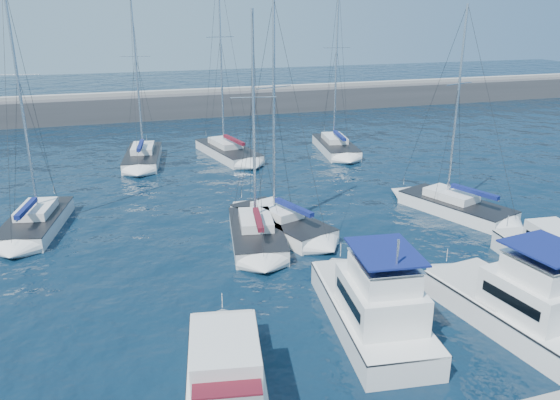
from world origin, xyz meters
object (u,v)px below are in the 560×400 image
object	(u,v)px
sailboat_mid_b	(257,234)
sailboat_mid_c	(281,222)
motor_yacht_port_outer	(226,373)
motor_yacht_stbd_inner	(521,305)
motor_yacht_port_inner	(374,308)
sailboat_back_c	(335,146)
sailboat_back_b	(228,151)
sailboat_mid_a	(36,222)
motor_yacht_stbd_outer	(546,256)
sailboat_back_a	(143,157)
sailboat_mid_e	(455,206)

from	to	relation	value
sailboat_mid_b	sailboat_mid_c	world-z (taller)	sailboat_mid_c
motor_yacht_port_outer	motor_yacht_stbd_inner	size ratio (longest dim) A/B	0.89
motor_yacht_port_inner	sailboat_back_c	distance (m)	32.69
sailboat_back_b	sailboat_back_c	xyz separation A→B (m)	(10.81, -1.36, -0.01)
sailboat_mid_a	sailboat_mid_c	xyz separation A→B (m)	(15.17, -4.91, -0.01)
motor_yacht_port_inner	motor_yacht_stbd_outer	bearing A→B (deg)	19.18
motor_yacht_port_outer	sailboat_back_b	bearing A→B (deg)	87.83
sailboat_back_a	motor_yacht_stbd_outer	bearing A→B (deg)	-48.23
motor_yacht_stbd_outer	sailboat_back_b	distance (m)	31.63
motor_yacht_stbd_outer	sailboat_back_c	distance (m)	28.27
sailboat_back_c	sailboat_mid_c	bearing A→B (deg)	-113.64
sailboat_back_c	sailboat_back_b	bearing A→B (deg)	-178.21
motor_yacht_stbd_inner	sailboat_mid_c	distance (m)	15.75
sailboat_mid_b	motor_yacht_stbd_outer	bearing A→B (deg)	-22.20
sailboat_mid_a	sailboat_mid_c	size ratio (longest dim) A/B	1.08
motor_yacht_port_outer	sailboat_mid_e	distance (m)	23.95
sailboat_mid_a	sailboat_back_a	world-z (taller)	sailboat_mid_a
motor_yacht_port_outer	motor_yacht_port_inner	bearing A→B (deg)	27.87
motor_yacht_port_outer	motor_yacht_stbd_inner	distance (m)	13.53
sailboat_mid_b	sailboat_back_b	size ratio (longest dim) A/B	0.78
motor_yacht_port_outer	sailboat_back_a	size ratio (longest dim) A/B	0.50
sailboat_mid_c	sailboat_back_c	bearing A→B (deg)	38.22
motor_yacht_port_inner	motor_yacht_stbd_inner	world-z (taller)	same
motor_yacht_port_outer	sailboat_mid_e	size ratio (longest dim) A/B	0.54
motor_yacht_port_outer	sailboat_mid_b	size ratio (longest dim) A/B	0.55
motor_yacht_stbd_outer	sailboat_back_b	size ratio (longest dim) A/B	0.36
motor_yacht_stbd_outer	sailboat_mid_a	xyz separation A→B (m)	(-27.07, 14.99, -0.40)
sailboat_mid_a	sailboat_mid_e	world-z (taller)	sailboat_mid_a
motor_yacht_stbd_outer	sailboat_mid_b	bearing A→B (deg)	153.76
sailboat_mid_b	sailboat_mid_c	size ratio (longest dim) A/B	0.96
motor_yacht_port_inner	sailboat_back_b	bearing A→B (deg)	96.60
sailboat_mid_a	motor_yacht_port_inner	bearing A→B (deg)	-37.06
sailboat_mid_a	sailboat_back_c	distance (m)	29.91
motor_yacht_port_outer	sailboat_mid_a	bearing A→B (deg)	123.42
sailboat_back_b	motor_yacht_port_inner	bearing A→B (deg)	-102.71
motor_yacht_stbd_inner	sailboat_back_c	size ratio (longest dim) A/B	0.53
sailboat_mid_b	sailboat_back_b	bearing A→B (deg)	92.25
motor_yacht_port_outer	sailboat_mid_c	bearing A→B (deg)	75.45
sailboat_mid_a	sailboat_back_b	distance (m)	21.68
motor_yacht_stbd_inner	sailboat_mid_a	size ratio (longest dim) A/B	0.54
sailboat_mid_c	sailboat_back_a	size ratio (longest dim) A/B	0.94
motor_yacht_port_outer	sailboat_back_b	distance (m)	35.11
motor_yacht_stbd_outer	sailboat_mid_c	size ratio (longest dim) A/B	0.44
sailboat_mid_c	sailboat_back_b	size ratio (longest dim) A/B	0.81
sailboat_mid_c	sailboat_back_a	bearing A→B (deg)	90.87
sailboat_mid_a	sailboat_back_a	bearing A→B (deg)	73.30
motor_yacht_stbd_outer	sailboat_back_a	distance (m)	35.52
motor_yacht_stbd_outer	sailboat_mid_b	xyz separation A→B (m)	(-13.92, 8.76, -0.42)
sailboat_mid_b	motor_yacht_port_outer	bearing A→B (deg)	-99.93
motor_yacht_port_inner	motor_yacht_stbd_outer	distance (m)	11.85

